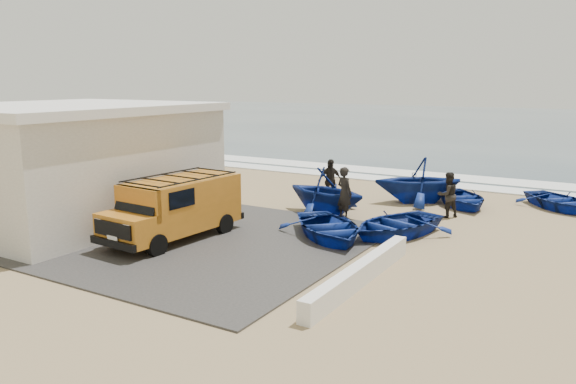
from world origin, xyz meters
The scene contains 17 objects.
ground centered at (0.00, 0.00, 0.00)m, with size 160.00×160.00×0.00m, color #9A8159.
slab centered at (-2.00, -2.00, 0.03)m, with size 12.00×10.00×0.05m, color #3B3836.
ocean centered at (0.00, 56.00, 0.00)m, with size 180.00×88.00×0.01m, color #385166.
surf_line centered at (0.00, 12.00, 0.03)m, with size 180.00×1.60×0.06m, color white.
surf_wash centered at (0.00, 14.50, 0.02)m, with size 180.00×2.20×0.04m, color white.
building centered at (-7.50, -2.00, 2.16)m, with size 8.40×9.40×4.30m.
parapet centered at (5.00, -3.00, 0.28)m, with size 0.35×6.00×0.55m, color silver.
van centered at (-1.90, -2.25, 1.12)m, with size 2.22×4.98×2.09m.
boat_near_left centered at (2.40, 0.31, 0.40)m, with size 2.77×3.88×0.80m, color navy.
boat_near_right centered at (4.16, 1.84, 0.40)m, with size 2.78×3.89×0.81m, color navy.
boat_mid_left centered at (0.64, 3.53, 0.91)m, with size 2.99×3.47×1.83m, color navy.
boat_mid_right centered at (4.94, 7.56, 0.36)m, with size 2.46×3.45×0.71m, color navy.
boat_far_left centered at (3.11, 7.40, 0.98)m, with size 3.20×3.71×1.95m, color navy.
boat_far_right centered at (8.50, 9.08, 0.36)m, with size 2.48×3.47×0.72m, color navy.
fisherman_front centered at (1.68, 3.08, 1.00)m, with size 0.73×0.48×2.00m, color black.
fisherman_middle centered at (4.93, 5.37, 0.87)m, with size 0.85×0.66×1.75m, color black.
fisherman_back centered at (-0.13, 5.45, 0.94)m, with size 1.10×0.46×1.88m, color black.
Camera 1 is at (10.45, -15.76, 5.15)m, focal length 35.00 mm.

